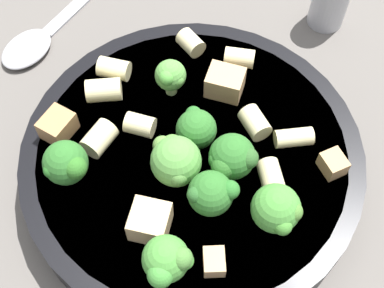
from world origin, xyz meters
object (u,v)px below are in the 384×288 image
object	(u,v)px
broccoli_floret_6	(172,159)
broccoli_floret_7	(66,164)
rigatoni_4	(99,138)
broccoli_floret_5	(211,194)
rigatoni_3	(191,43)
rigatoni_6	(294,138)
chicken_chunk_1	(333,164)
chicken_chunk_0	(230,84)
chicken_chunk_3	(214,262)
broccoli_floret_1	(231,158)
rigatoni_2	(271,178)
chicken_chunk_2	(58,126)
rigatoni_1	(241,58)
rigatoni_7	(104,90)
chicken_chunk_4	(153,223)
pasta_bowl	(192,161)
broccoli_floret_3	(167,261)
rigatoni_0	(114,69)
broccoli_floret_2	(277,210)
broccoli_floret_4	(195,129)
rigatoni_8	(142,121)
spoon	(42,35)
rigatoni_5	(255,123)
broccoli_floret_0	(171,76)

from	to	relation	value
broccoli_floret_6	broccoli_floret_7	size ratio (longest dim) A/B	1.19
broccoli_floret_7	rigatoni_4	size ratio (longest dim) A/B	1.52
broccoli_floret_5	rigatoni_3	xyz separation A→B (m)	(-0.07, 0.12, -0.02)
rigatoni_6	chicken_chunk_1	world-z (taller)	same
chicken_chunk_0	chicken_chunk_3	xyz separation A→B (m)	(0.04, -0.13, -0.00)
broccoli_floret_1	rigatoni_2	bearing A→B (deg)	13.85
broccoli_floret_7	rigatoni_6	size ratio (longest dim) A/B	1.34
broccoli_floret_6	chicken_chunk_2	distance (m)	0.09
rigatoni_1	rigatoni_7	xyz separation A→B (m)	(-0.08, -0.07, 0.00)
rigatoni_6	chicken_chunk_4	distance (m)	0.12
broccoli_floret_5	rigatoni_3	size ratio (longest dim) A/B	1.94
chicken_chunk_1	pasta_bowl	bearing A→B (deg)	-163.47
broccoli_floret_1	chicken_chunk_4	size ratio (longest dim) A/B	1.63
broccoli_floret_3	rigatoni_1	xyz separation A→B (m)	(-0.02, 0.18, -0.01)
broccoli_floret_6	rigatoni_6	size ratio (longest dim) A/B	1.59
rigatoni_4	chicken_chunk_1	world-z (taller)	rigatoni_4
broccoli_floret_7	rigatoni_0	world-z (taller)	broccoli_floret_7
broccoli_floret_6	rigatoni_3	world-z (taller)	broccoli_floret_6
pasta_bowl	rigatoni_7	bearing A→B (deg)	168.92
broccoli_floret_3	broccoli_floret_2	bearing A→B (deg)	50.31
chicken_chunk_0	broccoli_floret_4	bearing A→B (deg)	-95.22
broccoli_floret_5	broccoli_floret_6	world-z (taller)	broccoli_floret_6
broccoli_floret_4	chicken_chunk_1	size ratio (longest dim) A/B	1.91
rigatoni_3	rigatoni_8	bearing A→B (deg)	-90.39
broccoli_floret_2	rigatoni_2	size ratio (longest dim) A/B	1.72
spoon	rigatoni_6	bearing A→B (deg)	-7.48
chicken_chunk_2	chicken_chunk_3	distance (m)	0.15
broccoli_floret_5	chicken_chunk_1	bearing A→B (deg)	44.86
broccoli_floret_1	rigatoni_3	distance (m)	0.12
rigatoni_8	spoon	xyz separation A→B (m)	(-0.14, 0.07, -0.04)
broccoli_floret_5	rigatoni_8	world-z (taller)	broccoli_floret_5
broccoli_floret_3	chicken_chunk_4	xyz separation A→B (m)	(-0.02, 0.02, -0.01)
chicken_chunk_2	broccoli_floret_3	bearing A→B (deg)	-27.24
broccoli_floret_2	rigatoni_8	xyz separation A→B (m)	(-0.11, 0.03, -0.02)
rigatoni_0	broccoli_floret_3	bearing A→B (deg)	-49.14
rigatoni_4	rigatoni_6	bearing A→B (deg)	25.67
rigatoni_5	chicken_chunk_2	size ratio (longest dim) A/B	0.96
chicken_chunk_1	rigatoni_2	bearing A→B (deg)	-140.97
broccoli_floret_0	chicken_chunk_3	bearing A→B (deg)	-52.91
rigatoni_0	rigatoni_6	size ratio (longest dim) A/B	0.88
broccoli_floret_7	rigatoni_7	xyz separation A→B (m)	(-0.01, 0.07, -0.01)
broccoli_floret_0	rigatoni_6	distance (m)	0.10
rigatoni_4	chicken_chunk_2	world-z (taller)	same
pasta_bowl	chicken_chunk_0	xyz separation A→B (m)	(0.00, 0.06, 0.02)
chicken_chunk_3	broccoli_floret_6	bearing A→B (deg)	137.98
broccoli_floret_5	broccoli_floret_1	bearing A→B (deg)	86.57
broccoli_floret_7	chicken_chunk_3	bearing A→B (deg)	-7.61
broccoli_floret_2	rigatoni_4	size ratio (longest dim) A/B	1.68
broccoli_floret_0	spoon	bearing A→B (deg)	168.84
rigatoni_3	broccoli_floret_5	bearing A→B (deg)	-59.84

